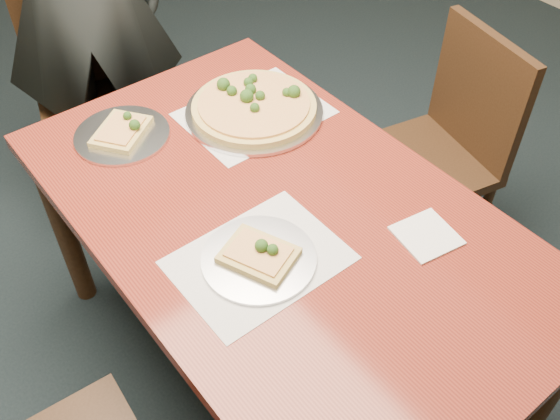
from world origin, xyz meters
TOP-DOWN VIEW (x-y plane):
  - ground at (0.00, 0.00)m, footprint 8.00×8.00m
  - dining_table at (0.05, -0.16)m, footprint 0.90×1.50m
  - chair_far at (0.04, 1.01)m, footprint 0.53×0.53m
  - chair_right at (0.85, -0.08)m, footprint 0.50×0.50m
  - placemat_main at (0.25, 0.21)m, footprint 0.42×0.32m
  - placemat_near at (-0.09, -0.27)m, footprint 0.40×0.30m
  - pizza_pan at (0.25, 0.21)m, footprint 0.42×0.42m
  - slice_plate_near at (-0.09, -0.27)m, footprint 0.28×0.28m
  - slice_plate_far at (-0.12, 0.36)m, footprint 0.28×0.28m
  - napkin at (0.28, -0.47)m, footprint 0.16×0.16m

SIDE VIEW (x-z plane):
  - ground at x=0.00m, z-range 0.00..0.00m
  - chair_far at x=0.04m, z-range 0.06..0.97m
  - chair_right at x=0.85m, z-range 0.06..0.97m
  - dining_table at x=0.05m, z-range 0.28..1.03m
  - placemat_main at x=0.25m, z-range 0.75..0.75m
  - placemat_near at x=-0.09m, z-range 0.75..0.75m
  - napkin at x=0.28m, z-range 0.75..0.76m
  - slice_plate_far at x=-0.12m, z-range 0.73..0.79m
  - slice_plate_near at x=-0.09m, z-range 0.73..0.79m
  - pizza_pan at x=0.25m, z-range 0.74..0.81m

